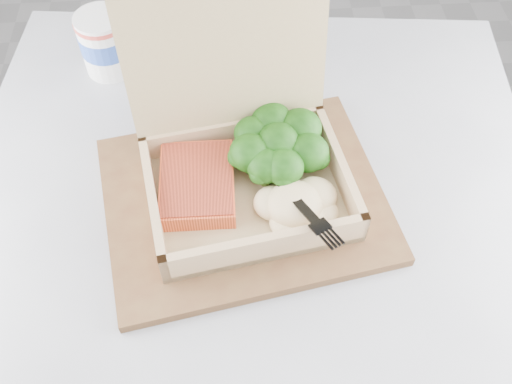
{
  "coord_description": "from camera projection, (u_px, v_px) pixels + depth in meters",
  "views": [
    {
      "loc": [
        -0.14,
        -0.64,
        1.3
      ],
      "look_at": [
        -0.11,
        -0.25,
        0.76
      ],
      "focal_mm": 40.0,
      "sensor_mm": 36.0,
      "label": 1
    }
  ],
  "objects": [
    {
      "name": "plastic_fork",
      "position": [
        282.0,
        183.0,
        0.67
      ],
      "size": [
        0.08,
        0.14,
        0.02
      ],
      "rotation": [
        0.0,
        0.0,
        3.6
      ],
      "color": "black",
      "rests_on": "mashed_potatoes"
    },
    {
      "name": "floor",
      "position": [
        294.0,
        286.0,
        1.44
      ],
      "size": [
        4.0,
        4.0,
        0.0
      ],
      "primitive_type": "plane",
      "color": "#9B9AA0",
      "rests_on": "ground"
    },
    {
      "name": "broccoli_pile",
      "position": [
        278.0,
        149.0,
        0.71
      ],
      "size": [
        0.13,
        0.13,
        0.05
      ],
      "primitive_type": null,
      "color": "#246516",
      "rests_on": "takeout_container"
    },
    {
      "name": "receipt",
      "position": [
        278.0,
        93.0,
        0.83
      ],
      "size": [
        0.13,
        0.15,
        0.0
      ],
      "primitive_type": "cube",
      "rotation": [
        0.0,
        0.0,
        -0.54
      ],
      "color": "silver",
      "rests_on": "cafe_table"
    },
    {
      "name": "takeout_container",
      "position": [
        241.0,
        148.0,
        0.68
      ],
      "size": [
        0.27,
        0.25,
        0.22
      ],
      "rotation": [
        0.0,
        0.0,
        0.17
      ],
      "color": "tan",
      "rests_on": "serving_tray"
    },
    {
      "name": "mashed_potatoes",
      "position": [
        295.0,
        204.0,
        0.67
      ],
      "size": [
        0.11,
        0.09,
        0.04
      ],
      "primitive_type": "ellipsoid",
      "color": "beige",
      "rests_on": "takeout_container"
    },
    {
      "name": "paper_cup",
      "position": [
        105.0,
        42.0,
        0.82
      ],
      "size": [
        0.07,
        0.07,
        0.09
      ],
      "color": "silver",
      "rests_on": "cafe_table"
    },
    {
      "name": "serving_tray",
      "position": [
        244.0,
        199.0,
        0.71
      ],
      "size": [
        0.38,
        0.33,
        0.01
      ],
      "primitive_type": "cube",
      "rotation": [
        0.0,
        0.0,
        0.18
      ],
      "color": "brown",
      "rests_on": "cafe_table"
    },
    {
      "name": "salmon_fillet",
      "position": [
        197.0,
        184.0,
        0.69
      ],
      "size": [
        0.09,
        0.12,
        0.02
      ],
      "primitive_type": "cube",
      "rotation": [
        0.0,
        0.0,
        -0.01
      ],
      "color": "#FF6431",
      "rests_on": "takeout_container"
    },
    {
      "name": "cafe_table",
      "position": [
        250.0,
        272.0,
        0.87
      ],
      "size": [
        0.83,
        0.83,
        0.71
      ],
      "rotation": [
        0.0,
        0.0,
        -0.1
      ],
      "color": "black",
      "rests_on": "floor"
    }
  ]
}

